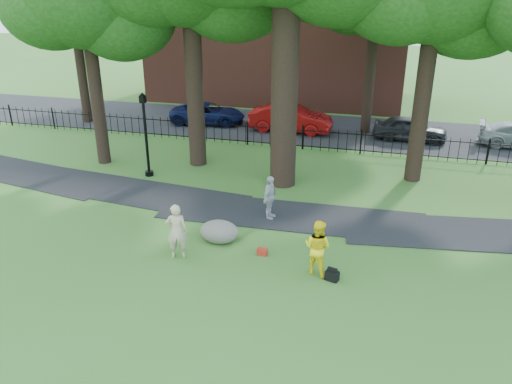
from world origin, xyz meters
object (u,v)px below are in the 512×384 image
(woman, at_px, (177,231))
(boulder, at_px, (219,230))
(red_sedan, at_px, (291,118))
(lamppost, at_px, (146,136))
(man, at_px, (318,247))

(woman, relative_size, boulder, 1.38)
(woman, distance_m, red_sedan, 15.10)
(boulder, relative_size, lamppost, 0.35)
(lamppost, bearing_deg, red_sedan, 67.82)
(man, bearing_deg, red_sedan, -55.24)
(woman, relative_size, lamppost, 0.49)
(boulder, xyz_separation_m, lamppost, (-5.08, 5.02, 1.47))
(boulder, bearing_deg, woman, -124.32)
(red_sedan, bearing_deg, man, -164.11)
(boulder, xyz_separation_m, red_sedan, (-0.26, 13.71, 0.40))
(lamppost, distance_m, red_sedan, 9.99)
(boulder, bearing_deg, lamppost, 135.34)
(man, bearing_deg, lamppost, -15.29)
(red_sedan, bearing_deg, boulder, -177.25)
(woman, distance_m, lamppost, 7.67)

